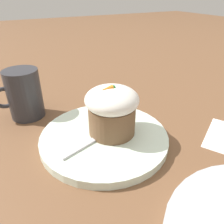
# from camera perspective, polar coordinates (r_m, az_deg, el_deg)

# --- Properties ---
(ground_plane) EXTENTS (4.00, 4.00, 0.00)m
(ground_plane) POSITION_cam_1_polar(r_m,az_deg,el_deg) (0.42, -2.04, -7.48)
(ground_plane) COLOR brown
(dessert_plate) EXTENTS (0.24, 0.24, 0.02)m
(dessert_plate) POSITION_cam_1_polar(r_m,az_deg,el_deg) (0.42, -2.06, -6.63)
(dessert_plate) COLOR silver
(dessert_plate) RESTS_ON ground_plane
(carrot_cake) EXTENTS (0.10, 0.10, 0.10)m
(carrot_cake) POSITION_cam_1_polar(r_m,az_deg,el_deg) (0.39, -0.00, 0.68)
(carrot_cake) COLOR brown
(carrot_cake) RESTS_ON dessert_plate
(spoon) EXTENTS (0.12, 0.06, 0.01)m
(spoon) POSITION_cam_1_polar(r_m,az_deg,el_deg) (0.40, -3.43, -6.35)
(spoon) COLOR silver
(spoon) RESTS_ON dessert_plate
(coffee_cup) EXTENTS (0.10, 0.07, 0.11)m
(coffee_cup) POSITION_cam_1_polar(r_m,az_deg,el_deg) (0.51, -22.04, 4.35)
(coffee_cup) COLOR #2D2D33
(coffee_cup) RESTS_ON ground_plane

